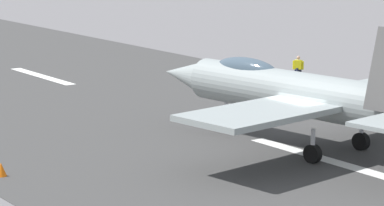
# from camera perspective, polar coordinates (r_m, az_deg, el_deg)

# --- Properties ---
(ground_plane) EXTENTS (400.00, 400.00, 0.00)m
(ground_plane) POSITION_cam_1_polar(r_m,az_deg,el_deg) (38.53, 7.09, -3.17)
(ground_plane) COLOR slate
(runway_strip) EXTENTS (240.00, 26.00, 0.02)m
(runway_strip) POSITION_cam_1_polar(r_m,az_deg,el_deg) (38.51, 7.11, -3.16)
(runway_strip) COLOR #3D3D3C
(runway_strip) RESTS_ON ground
(fighter_jet) EXTENTS (16.82, 14.39, 5.61)m
(fighter_jet) POSITION_cam_1_polar(r_m,az_deg,el_deg) (38.89, 7.09, 0.60)
(fighter_jet) COLOR gray
(fighter_jet) RESTS_ON ground
(crew_person) EXTENTS (0.60, 0.47, 1.57)m
(crew_person) POSITION_cam_1_polar(r_m,az_deg,el_deg) (56.67, 6.64, 2.15)
(crew_person) COLOR #1E2338
(crew_person) RESTS_ON ground
(marker_cone_mid) EXTENTS (0.44, 0.44, 0.55)m
(marker_cone_mid) POSITION_cam_1_polar(r_m,az_deg,el_deg) (35.47, -11.82, -4.09)
(marker_cone_mid) COLOR orange
(marker_cone_mid) RESTS_ON ground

